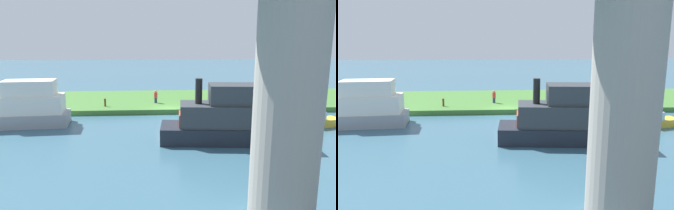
% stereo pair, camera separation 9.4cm
% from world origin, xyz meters
% --- Properties ---
extents(ground_plane, '(160.00, 160.00, 0.00)m').
position_xyz_m(ground_plane, '(0.00, 0.00, 0.00)').
color(ground_plane, '#386075').
extents(grassy_bank, '(80.00, 12.00, 0.50)m').
position_xyz_m(grassy_bank, '(0.00, -6.00, 0.25)').
color(grassy_bank, '#427533').
rests_on(grassy_bank, ground).
extents(bridge_pylon, '(2.63, 2.63, 10.66)m').
position_xyz_m(bridge_pylon, '(-3.10, 19.77, 5.33)').
color(bridge_pylon, '#9E998E').
rests_on(bridge_pylon, ground).
extents(person_on_bank, '(0.41, 0.41, 1.39)m').
position_xyz_m(person_on_bank, '(1.29, -3.48, 1.20)').
color(person_on_bank, '#2D334C').
rests_on(person_on_bank, grassy_bank).
extents(mooring_post, '(0.20, 0.20, 0.81)m').
position_xyz_m(mooring_post, '(6.53, -2.00, 0.90)').
color(mooring_post, brown).
rests_on(mooring_post, grassy_bank).
extents(pontoon_yellow, '(9.30, 3.90, 4.62)m').
position_xyz_m(pontoon_yellow, '(-3.57, 8.76, 1.71)').
color(pontoon_yellow, '#1E232D').
rests_on(pontoon_yellow, ground).
extents(houseboat_blue, '(8.64, 3.44, 4.32)m').
position_xyz_m(houseboat_blue, '(12.99, 3.39, 1.60)').
color(houseboat_blue, '#99999E').
rests_on(houseboat_blue, ground).
extents(motorboat_white, '(4.25, 2.51, 1.34)m').
position_xyz_m(motorboat_white, '(-12.33, 5.18, 0.48)').
color(motorboat_white, gold).
rests_on(motorboat_white, ground).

